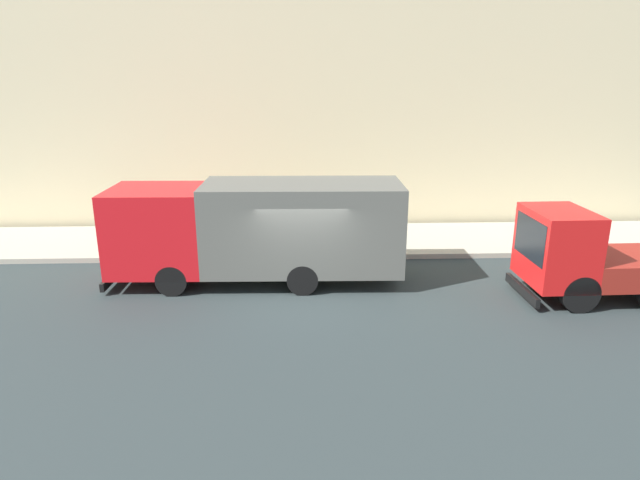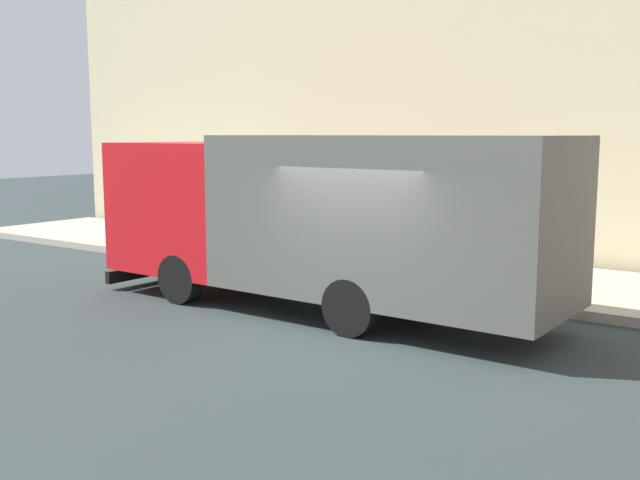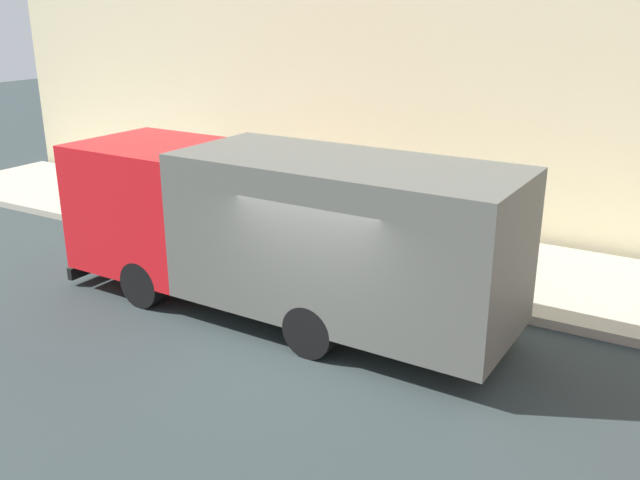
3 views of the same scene
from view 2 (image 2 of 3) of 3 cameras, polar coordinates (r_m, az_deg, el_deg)
ground at (r=11.06m, az=2.07°, el=-7.50°), size 80.00×80.00×0.00m
sidewalk at (r=15.36m, az=12.30°, el=-2.90°), size 3.98×30.00×0.17m
building_facade at (r=17.58m, az=16.15°, el=15.90°), size 0.50×30.00×10.88m
large_utility_truck at (r=12.42m, az=0.09°, el=2.03°), size 2.55×8.53×2.97m
pedestrian_walking at (r=16.24m, az=3.28°, el=1.34°), size 0.48×0.48×1.67m
pedestrian_standing at (r=17.61m, az=-4.25°, el=2.03°), size 0.50×0.50×1.76m
pedestrian_third at (r=19.72m, az=-5.29°, el=2.69°), size 0.37×0.37×1.77m
traffic_cone_orange at (r=16.27m, az=-2.77°, el=-0.60°), size 0.47×0.47×0.67m
street_sign_post at (r=13.90m, az=8.70°, el=2.40°), size 0.44×0.08×2.43m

